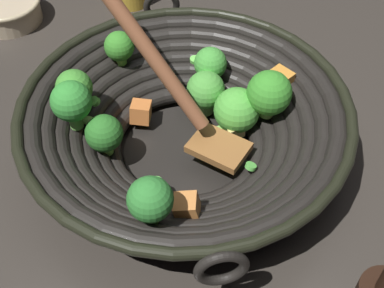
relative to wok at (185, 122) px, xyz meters
The scene contains 3 objects.
ground_plane 0.06m from the wok, 77.50° to the left, with size 4.00×4.00×0.00m, color #332D28.
wok is the anchor object (origin of this frame).
prep_bowl 0.42m from the wok, 75.90° to the right, with size 0.12×0.12×0.04m.
Camera 1 is at (0.23, 0.39, 0.53)m, focal length 49.59 mm.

